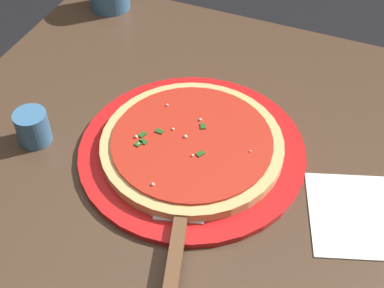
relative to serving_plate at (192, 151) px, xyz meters
name	(u,v)px	position (x,y,z in m)	size (l,w,h in m)	color
restaurant_table	(191,240)	(-0.06, -0.02, -0.15)	(0.91, 0.89, 0.75)	black
serving_plate	(192,151)	(0.00, 0.00, 0.00)	(0.35, 0.35, 0.01)	red
pizza	(192,144)	(0.00, 0.00, 0.01)	(0.28, 0.28, 0.02)	#DBB26B
pizza_server	(178,237)	(-0.16, -0.05, 0.01)	(0.22, 0.10, 0.01)	silver
cup_small_sauce	(33,127)	(-0.07, 0.24, 0.02)	(0.05, 0.05, 0.05)	teal
napkin_folded_right	(363,215)	(-0.02, -0.26, 0.00)	(0.15, 0.15, 0.00)	white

